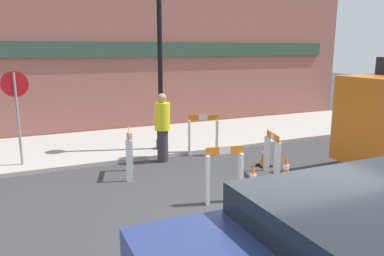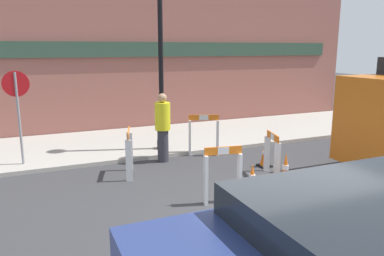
# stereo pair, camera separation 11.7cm
# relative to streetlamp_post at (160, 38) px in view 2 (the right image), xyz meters

# --- Properties ---
(ground_plane) EXTENTS (60.00, 60.00, 0.00)m
(ground_plane) POSITION_rel_streetlamp_post_xyz_m (0.10, -5.10, -3.09)
(ground_plane) COLOR #38383A
(sidewalk_slab) EXTENTS (18.00, 3.70, 0.10)m
(sidewalk_slab) POSITION_rel_streetlamp_post_xyz_m (0.10, 1.25, -3.04)
(sidewalk_slab) COLOR #ADA89E
(sidewalk_slab) RESTS_ON ground_plane
(storefront_facade) EXTENTS (18.00, 0.22, 5.50)m
(storefront_facade) POSITION_rel_streetlamp_post_xyz_m (0.10, 3.17, -0.34)
(storefront_facade) COLOR #93564C
(storefront_facade) RESTS_ON ground_plane
(streetlamp_post) EXTENTS (0.44, 0.44, 4.61)m
(streetlamp_post) POSITION_rel_streetlamp_post_xyz_m (0.00, 0.00, 0.00)
(streetlamp_post) COLOR black
(streetlamp_post) RESTS_ON sidewalk_slab
(stop_sign) EXTENTS (0.60, 0.06, 2.23)m
(stop_sign) POSITION_rel_streetlamp_post_xyz_m (-3.55, -0.04, -1.49)
(stop_sign) COLOR gray
(stop_sign) RESTS_ON sidewalk_slab
(barricade_0) EXTENTS (0.35, 0.81, 1.07)m
(barricade_0) POSITION_rel_streetlamp_post_xyz_m (-1.32, -1.58, -2.52)
(barricade_0) COLOR white
(barricade_0) RESTS_ON ground_plane
(barricade_1) EXTENTS (0.72, 0.25, 1.09)m
(barricade_1) POSITION_rel_streetlamp_post_xyz_m (-0.10, -3.79, -2.52)
(barricade_1) COLOR white
(barricade_1) RESTS_ON ground_plane
(barricade_2) EXTENTS (0.31, 0.72, 0.98)m
(barricade_2) POSITION_rel_streetlamp_post_xyz_m (1.66, -2.84, -2.57)
(barricade_2) COLOR white
(barricade_2) RESTS_ON ground_plane
(barricade_3) EXTENTS (0.80, 0.42, 1.12)m
(barricade_3) POSITION_rel_streetlamp_post_xyz_m (0.92, -0.76, -2.50)
(barricade_3) COLOR white
(barricade_3) RESTS_ON ground_plane
(traffic_cone_0) EXTENTS (0.30, 0.30, 0.74)m
(traffic_cone_0) POSITION_rel_streetlamp_post_xyz_m (1.48, -3.57, -2.73)
(traffic_cone_0) COLOR black
(traffic_cone_0) RESTS_ON ground_plane
(traffic_cone_1) EXTENTS (0.30, 0.30, 0.62)m
(traffic_cone_1) POSITION_rel_streetlamp_post_xyz_m (0.65, -3.61, -2.79)
(traffic_cone_1) COLOR black
(traffic_cone_1) RESTS_ON ground_plane
(traffic_cone_2) EXTENTS (0.30, 0.30, 0.60)m
(traffic_cone_2) POSITION_rel_streetlamp_post_xyz_m (1.87, -2.25, -2.80)
(traffic_cone_2) COLOR black
(traffic_cone_2) RESTS_ON ground_plane
(person_worker) EXTENTS (0.49, 0.49, 1.75)m
(person_worker) POSITION_rel_streetlamp_post_xyz_m (-0.26, -0.85, -2.16)
(person_worker) COLOR #33333D
(person_worker) RESTS_ON ground_plane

